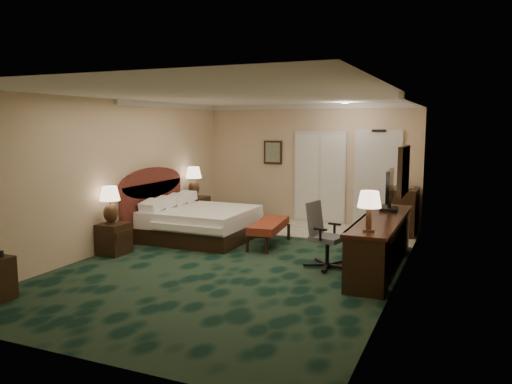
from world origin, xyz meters
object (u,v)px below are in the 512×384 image
at_px(bed, 201,224).
at_px(tv, 390,190).
at_px(lamp_near, 110,205).
at_px(lamp_far, 194,182).
at_px(nightstand_far, 194,211).
at_px(minibar, 404,211).
at_px(nightstand_near, 114,239).
at_px(desk_chair, 328,235).
at_px(desk, 381,244).
at_px(bed_bench, 269,234).

relative_size(bed, tv, 2.19).
distance_m(lamp_near, lamp_far, 2.80).
relative_size(lamp_near, tv, 0.74).
bearing_deg(lamp_far, nightstand_far, -56.62).
height_order(lamp_near, minibar, lamp_near).
xyz_separation_m(nightstand_near, nightstand_far, (0.04, 2.70, 0.05)).
xyz_separation_m(nightstand_near, tv, (4.44, 1.63, 0.89)).
xyz_separation_m(bed, lamp_near, (-0.84, -1.65, 0.56)).
distance_m(nightstand_far, tv, 4.60).
bearing_deg(lamp_far, tv, -14.34).
distance_m(lamp_near, tv, 4.77).
bearing_deg(nightstand_near, desk_chair, 10.01).
distance_m(nightstand_far, desk_chair, 4.16).
bearing_deg(bed, nightstand_far, 125.66).
height_order(lamp_near, desk_chair, lamp_near).
relative_size(nightstand_far, lamp_near, 0.99).
bearing_deg(nightstand_far, lamp_near, -91.20).
distance_m(desk, tv, 1.06).
bearing_deg(bed_bench, desk_chair, -42.16).
xyz_separation_m(desk_chair, minibar, (0.81, 2.98, -0.04)).
distance_m(bed_bench, tv, 2.36).
relative_size(bed, minibar, 2.01).
relative_size(lamp_near, minibar, 0.68).
height_order(tv, desk_chair, tv).
height_order(nightstand_far, desk, desk).
bearing_deg(lamp_near, bed, 62.97).
distance_m(bed, minibar, 4.16).
relative_size(nightstand_near, tv, 0.62).
relative_size(bed, nightstand_near, 3.54).
distance_m(lamp_far, desk, 4.85).
height_order(lamp_near, tv, tv).
relative_size(bed_bench, minibar, 1.42).
bearing_deg(desk_chair, lamp_near, -157.91).
height_order(bed_bench, desk_chair, desk_chair).
distance_m(lamp_far, bed_bench, 2.64).
height_order(nightstand_near, lamp_far, lamp_far).
relative_size(nightstand_far, desk, 0.23).
relative_size(nightstand_near, lamp_near, 0.83).
height_order(bed, nightstand_near, bed).
bearing_deg(bed, bed_bench, 0.55).
height_order(nightstand_near, nightstand_far, nightstand_far).
xyz_separation_m(lamp_near, minibar, (4.48, 3.67, -0.39)).
bearing_deg(bed_bench, lamp_near, -150.78).
relative_size(bed, bed_bench, 1.42).
bearing_deg(minibar, tv, -90.60).
height_order(lamp_near, desk, lamp_near).
bearing_deg(lamp_near, nightstand_near, 69.78).
bearing_deg(tv, nightstand_near, -163.36).
relative_size(bed, desk, 0.68).
relative_size(nightstand_near, lamp_far, 0.81).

